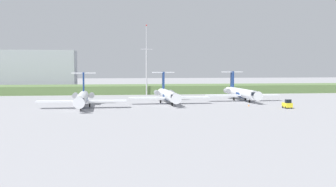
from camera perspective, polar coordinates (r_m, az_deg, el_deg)
ground_plane at (r=149.71m, az=-1.07°, el=-0.68°), size 500.00×500.00×0.00m
grass_berm at (r=181.70m, az=-2.30°, el=0.55°), size 320.00×20.00×3.20m
regional_jet_nearest at (r=120.53m, az=-10.64°, el=-0.54°), size 22.81×31.00×9.00m
regional_jet_second at (r=131.48m, az=-0.00°, el=-0.15°), size 22.81×31.00×9.00m
regional_jet_third at (r=143.67m, az=9.11°, el=0.11°), size 22.81×31.00×9.00m
antenna_mast at (r=170.55m, az=-2.69°, el=3.44°), size 4.40×0.50×26.00m
distant_hangar at (r=210.35m, az=-19.14°, el=2.70°), size 56.81×22.80×17.44m
baggage_tug at (r=120.81m, az=14.62°, el=-1.32°), size 1.72×3.20×2.30m
safety_cone_front_marker at (r=124.96m, az=10.01°, el=-1.44°), size 0.44×0.44×0.55m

